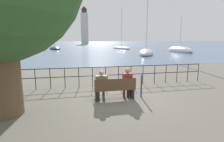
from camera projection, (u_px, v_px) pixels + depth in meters
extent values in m
plane|color=#605B51|center=(114.00, 99.00, 7.31)|extent=(1000.00, 1000.00, 0.00)
cube|color=#47607A|center=(76.00, 43.00, 159.97)|extent=(600.00, 300.00, 0.01)
cylinder|color=brown|center=(1.00, 77.00, 5.54)|extent=(1.19, 1.19, 2.53)
cube|color=brown|center=(114.00, 89.00, 7.23)|extent=(1.70, 0.45, 0.05)
cube|color=brown|center=(116.00, 84.00, 6.99)|extent=(1.70, 0.04, 0.45)
cube|color=black|center=(97.00, 95.00, 7.12)|extent=(0.10, 0.41, 0.40)
cube|color=black|center=(132.00, 93.00, 7.42)|extent=(0.10, 0.41, 0.40)
cylinder|color=brown|center=(98.00, 93.00, 7.28)|extent=(0.11, 0.11, 0.45)
cylinder|color=brown|center=(104.00, 93.00, 7.33)|extent=(0.11, 0.11, 0.45)
cube|color=brown|center=(101.00, 87.00, 7.17)|extent=(0.40, 0.26, 0.14)
cube|color=brown|center=(102.00, 82.00, 7.05)|extent=(0.47, 0.24, 0.56)
sphere|color=#A87A5B|center=(101.00, 73.00, 6.98)|extent=(0.20, 0.20, 0.20)
cylinder|color=maroon|center=(124.00, 92.00, 7.51)|extent=(0.11, 0.11, 0.45)
cylinder|color=maroon|center=(128.00, 91.00, 7.54)|extent=(0.11, 0.11, 0.45)
cube|color=maroon|center=(127.00, 86.00, 7.39)|extent=(0.33, 0.26, 0.14)
cube|color=maroon|center=(127.00, 81.00, 7.27)|extent=(0.38, 0.24, 0.61)
sphere|color=#A87A5B|center=(127.00, 70.00, 7.19)|extent=(0.22, 0.22, 0.22)
cylinder|color=black|center=(4.00, 81.00, 8.27)|extent=(0.04, 0.04, 1.05)
cylinder|color=black|center=(20.00, 80.00, 8.41)|extent=(0.04, 0.04, 1.05)
cylinder|color=black|center=(35.00, 79.00, 8.55)|extent=(0.04, 0.04, 1.05)
cylinder|color=black|center=(50.00, 79.00, 8.70)|extent=(0.04, 0.04, 1.05)
cylinder|color=black|center=(65.00, 78.00, 8.84)|extent=(0.04, 0.04, 1.05)
cylinder|color=black|center=(79.00, 77.00, 8.98)|extent=(0.04, 0.04, 1.05)
cylinder|color=black|center=(92.00, 77.00, 9.13)|extent=(0.04, 0.04, 1.05)
cylinder|color=black|center=(106.00, 76.00, 9.27)|extent=(0.04, 0.04, 1.05)
cylinder|color=black|center=(118.00, 76.00, 9.41)|extent=(0.04, 0.04, 1.05)
cylinder|color=black|center=(131.00, 75.00, 9.55)|extent=(0.04, 0.04, 1.05)
cylinder|color=black|center=(143.00, 75.00, 9.70)|extent=(0.04, 0.04, 1.05)
cylinder|color=black|center=(155.00, 74.00, 9.84)|extent=(0.04, 0.04, 1.05)
cylinder|color=black|center=(166.00, 74.00, 9.98)|extent=(0.04, 0.04, 1.05)
cylinder|color=black|center=(177.00, 73.00, 10.13)|extent=(0.04, 0.04, 1.05)
cylinder|color=black|center=(188.00, 73.00, 10.27)|extent=(0.04, 0.04, 1.05)
cylinder|color=black|center=(198.00, 72.00, 10.41)|extent=(0.04, 0.04, 1.05)
cylinder|color=black|center=(106.00, 67.00, 9.18)|extent=(11.22, 0.04, 0.04)
cylinder|color=black|center=(106.00, 75.00, 9.26)|extent=(11.22, 0.04, 0.04)
cylinder|color=navy|center=(141.00, 87.00, 7.39)|extent=(0.06, 0.06, 0.90)
cone|color=navy|center=(142.00, 75.00, 7.31)|extent=(0.09, 0.09, 0.12)
ellipsoid|color=white|center=(180.00, 50.00, 35.89)|extent=(2.31, 7.87, 1.67)
cylinder|color=silver|center=(181.00, 32.00, 35.26)|extent=(0.14, 0.14, 6.27)
ellipsoid|color=navy|center=(55.00, 49.00, 46.01)|extent=(3.81, 6.50, 1.12)
cylinder|color=silver|center=(54.00, 35.00, 45.39)|extent=(0.14, 0.14, 6.43)
ellipsoid|color=silver|center=(146.00, 53.00, 29.30)|extent=(5.36, 8.14, 1.42)
cylinder|color=silver|center=(147.00, 16.00, 28.26)|extent=(0.14, 0.14, 11.12)
ellipsoid|color=white|center=(121.00, 48.00, 48.50)|extent=(4.88, 7.68, 1.03)
cylinder|color=silver|center=(122.00, 28.00, 47.55)|extent=(0.14, 0.14, 10.27)
cylinder|color=beige|center=(85.00, 29.00, 105.42)|extent=(4.41, 4.41, 18.27)
cylinder|color=#2D2D33|center=(84.00, 11.00, 103.63)|extent=(3.09, 3.09, 2.23)
cone|color=#4C1E19|center=(84.00, 8.00, 103.28)|extent=(3.53, 3.53, 1.78)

